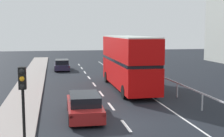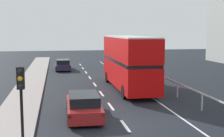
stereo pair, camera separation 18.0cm
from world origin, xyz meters
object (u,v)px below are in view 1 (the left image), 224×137
Objects in this scene: double_decker_bus_red at (128,61)px; sedan_car_ahead at (62,65)px; hatchback_car_near at (84,106)px; traffic_signal_pole at (23,87)px.

sedan_car_ahead is at bearing 110.37° from double_decker_bus_red.
hatchback_car_near reaches higher than sedan_car_ahead.
double_decker_bus_red is 9.00m from hatchback_car_near.
double_decker_bus_red is at bearing 58.38° from traffic_signal_pole.
traffic_signal_pole is at bearing -122.84° from hatchback_car_near.
traffic_signal_pole is at bearing -94.44° from sedan_car_ahead.
sedan_car_ahead is (2.26, 25.42, -1.96)m from traffic_signal_pole.
traffic_signal_pole is (-7.33, -11.91, 0.25)m from double_decker_bus_red.
double_decker_bus_red is 2.24× the size of sedan_car_ahead.
double_decker_bus_red reaches higher than hatchback_car_near.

